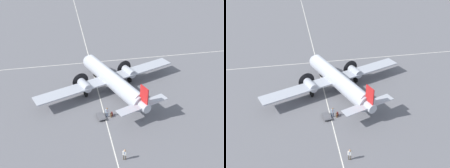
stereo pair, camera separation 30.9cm
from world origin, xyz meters
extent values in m
plane|color=slate|center=(0.00, 0.00, 0.00)|extent=(300.00, 300.00, 0.00)
cube|color=silver|center=(0.00, -2.32, 0.00)|extent=(120.00, 0.16, 0.01)
cube|color=silver|center=(-11.75, 0.00, 0.00)|extent=(0.16, 120.00, 0.01)
cylinder|color=#ADB2BC|center=(0.00, 0.00, 2.37)|extent=(16.06, 8.13, 2.54)
cylinder|color=silver|center=(0.00, 0.00, 3.07)|extent=(15.05, 7.14, 1.78)
sphere|color=#ADB2BC|center=(-7.58, -2.88, 2.37)|extent=(2.41, 2.41, 2.41)
cylinder|color=#ADB2BC|center=(7.58, 2.88, 2.50)|extent=(3.45, 2.43, 1.40)
cube|color=red|center=(8.14, 3.09, 4.27)|extent=(1.71, 0.76, 2.92)
cube|color=#ADB2BC|center=(7.95, 3.02, 2.62)|extent=(4.43, 8.35, 0.10)
cube|color=#ADB2BC|center=(-1.11, -0.42, 2.05)|extent=(11.64, 25.24, 0.20)
cylinder|color=#ADB2BC|center=(0.20, -4.65, 2.07)|extent=(3.08, 2.29, 1.40)
cylinder|color=black|center=(-1.22, -5.20, 2.07)|extent=(1.08, 2.76, 2.93)
sphere|color=black|center=(-1.35, -5.24, 2.07)|extent=(0.49, 0.49, 0.49)
cylinder|color=#ADB2BC|center=(-2.94, 3.62, 2.07)|extent=(3.08, 2.29, 1.40)
cylinder|color=black|center=(-4.36, 3.08, 2.07)|extent=(1.08, 2.76, 2.93)
sphere|color=black|center=(-4.49, 3.03, 2.07)|extent=(0.49, 0.49, 0.49)
cylinder|color=#4C4C51|center=(0.46, -4.56, 1.03)|extent=(0.18, 0.18, 0.96)
cylinder|color=black|center=(0.46, -4.56, 0.55)|extent=(1.13, 0.67, 1.10)
cylinder|color=#4C4C51|center=(-2.68, 3.71, 1.03)|extent=(0.18, 0.18, 0.96)
cylinder|color=black|center=(-2.68, 3.71, 0.55)|extent=(1.13, 0.67, 1.10)
cylinder|color=#4C4C51|center=(-5.92, -2.25, 0.79)|extent=(0.14, 0.14, 0.88)
cylinder|color=black|center=(-5.92, -2.25, 0.35)|extent=(0.72, 0.42, 0.70)
cylinder|color=#473D2D|center=(15.43, -1.20, 0.41)|extent=(0.12, 0.12, 0.82)
cylinder|color=#473D2D|center=(15.36, -1.43, 0.41)|extent=(0.12, 0.12, 0.82)
cube|color=white|center=(15.39, -1.32, 1.12)|extent=(0.30, 0.43, 0.61)
sphere|color=tan|center=(15.39, -1.32, 1.56)|extent=(0.27, 0.27, 0.27)
cylinder|color=white|center=(15.47, -1.09, 1.09)|extent=(0.10, 0.10, 0.58)
cylinder|color=white|center=(15.32, -1.55, 1.09)|extent=(0.10, 0.10, 0.58)
cube|color=navy|center=(15.49, -1.35, 1.20)|extent=(0.02, 0.05, 0.39)
cylinder|color=navy|center=(6.52, -1.88, 0.40)|extent=(0.12, 0.12, 0.80)
cylinder|color=navy|center=(6.51, -2.12, 0.40)|extent=(0.12, 0.12, 0.80)
cube|color=silver|center=(6.51, -2.00, 1.10)|extent=(0.20, 0.39, 0.60)
sphere|color=#8C6647|center=(6.51, -2.00, 1.53)|extent=(0.27, 0.27, 0.27)
cylinder|color=silver|center=(6.53, -1.76, 1.06)|extent=(0.09, 0.09, 0.57)
cylinder|color=silver|center=(6.50, -2.24, 1.06)|extent=(0.09, 0.09, 0.57)
cube|color=maroon|center=(6.61, -2.01, 1.17)|extent=(0.01, 0.05, 0.38)
cube|color=brown|center=(6.61, -1.43, 0.28)|extent=(0.47, 0.17, 0.56)
cube|color=#4A3520|center=(6.61, -1.43, 0.59)|extent=(0.17, 0.12, 0.02)
cube|color=maroon|center=(6.30, -1.21, 0.26)|extent=(0.43, 0.18, 0.53)
cube|color=#551515|center=(6.30, -1.21, 0.56)|extent=(0.15, 0.13, 0.02)
cube|color=#56565B|center=(6.59, -2.93, 0.30)|extent=(2.11, 1.42, 0.04)
cube|color=#56565B|center=(7.53, -2.79, 0.54)|extent=(0.22, 1.12, 0.04)
cylinder|color=#56565B|center=(7.61, -3.31, 0.43)|extent=(0.04, 0.04, 0.22)
cylinder|color=#56565B|center=(7.45, -2.26, 0.43)|extent=(0.04, 0.04, 0.22)
cylinder|color=black|center=(5.93, -3.50, 0.14)|extent=(0.29, 0.10, 0.28)
cylinder|color=black|center=(5.79, -2.61, 0.14)|extent=(0.29, 0.10, 0.28)
cylinder|color=black|center=(7.40, -3.26, 0.14)|extent=(0.29, 0.10, 0.28)
cylinder|color=black|center=(7.26, -2.37, 0.14)|extent=(0.29, 0.10, 0.28)
camera|label=1|loc=(39.59, -7.53, 26.64)|focal=45.00mm
camera|label=2|loc=(39.65, -7.22, 26.64)|focal=45.00mm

